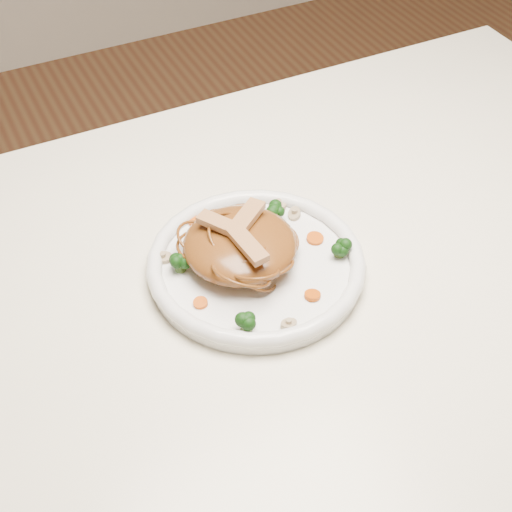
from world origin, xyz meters
name	(u,v)px	position (x,y,z in m)	size (l,w,h in m)	color
table	(313,305)	(0.00, 0.00, 0.65)	(1.20, 0.80, 0.75)	beige
plate	(256,269)	(-0.09, 0.00, 0.76)	(0.27, 0.27, 0.02)	white
noodle_mound	(240,244)	(-0.10, 0.02, 0.79)	(0.14, 0.14, 0.05)	brown
chicken_a	(246,218)	(-0.09, 0.03, 0.82)	(0.07, 0.02, 0.01)	tan
chicken_b	(221,224)	(-0.12, 0.03, 0.82)	(0.06, 0.02, 0.01)	tan
chicken_c	(248,245)	(-0.11, -0.01, 0.82)	(0.06, 0.02, 0.01)	tan
broccoli_0	(275,212)	(-0.03, 0.07, 0.78)	(0.02, 0.02, 0.03)	#11370B
broccoli_1	(180,261)	(-0.18, 0.04, 0.78)	(0.03, 0.03, 0.03)	#11370B
broccoli_2	(246,320)	(-0.14, -0.09, 0.78)	(0.03, 0.03, 0.03)	#11370B
broccoli_3	(340,247)	(0.02, -0.03, 0.78)	(0.02, 0.02, 0.03)	#11370B
carrot_0	(269,221)	(-0.04, 0.07, 0.77)	(0.02, 0.02, 0.01)	#B34006
carrot_1	(200,303)	(-0.18, -0.03, 0.77)	(0.02, 0.02, 0.01)	#B34006
carrot_2	(315,239)	(0.00, 0.01, 0.77)	(0.02, 0.02, 0.01)	#B34006
carrot_3	(194,221)	(-0.12, 0.11, 0.77)	(0.02, 0.02, 0.01)	#B34006
carrot_4	(312,295)	(-0.05, -0.08, 0.77)	(0.02, 0.02, 0.01)	#B34006
mushroom_0	(289,324)	(-0.10, -0.11, 0.77)	(0.02, 0.02, 0.01)	tan
mushroom_1	(294,214)	(0.00, 0.06, 0.77)	(0.02, 0.02, 0.01)	tan
mushroom_2	(163,258)	(-0.19, 0.06, 0.77)	(0.03, 0.03, 0.01)	tan
mushroom_3	(278,205)	(-0.01, 0.09, 0.77)	(0.03, 0.03, 0.01)	tan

